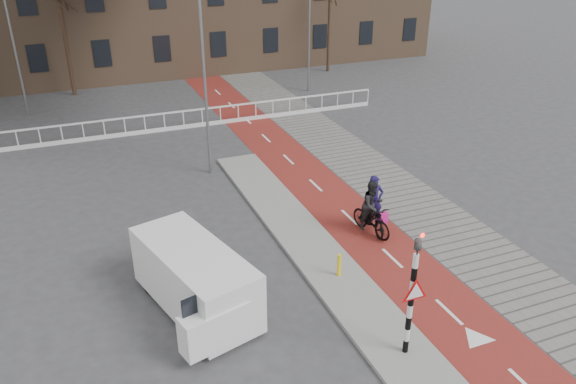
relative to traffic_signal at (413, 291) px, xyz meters
name	(u,v)px	position (x,y,z in m)	size (l,w,h in m)	color
ground	(384,304)	(0.60, 2.02, -1.99)	(120.00, 120.00, 0.00)	#38383A
bike_lane	(297,168)	(2.10, 12.02, -1.98)	(2.50, 60.00, 0.01)	maroon
sidewalk	(353,158)	(4.90, 12.02, -1.98)	(3.00, 60.00, 0.01)	slate
curb_island	(306,240)	(-0.10, 6.02, -1.93)	(1.80, 16.00, 0.12)	gray
traffic_signal	(413,291)	(0.00, 0.00, 0.00)	(0.80, 0.80, 3.68)	black
bollard	(339,265)	(-0.04, 3.67, -1.50)	(0.12, 0.12, 0.73)	yellow
cyclist_near	(373,212)	(2.43, 5.93, -1.29)	(0.96, 2.06, 2.05)	black
cyclist_far	(372,212)	(2.23, 5.70, -1.15)	(0.98, 1.93, 2.00)	black
van	(195,278)	(-4.41, 3.89, -0.99)	(2.87, 4.72, 1.90)	white
railing	(125,130)	(-4.40, 19.02, -1.68)	(28.00, 0.10, 0.99)	silver
tree_mid	(65,35)	(-6.38, 27.89, 1.70)	(0.26, 0.26, 7.39)	black
tree_right	(329,24)	(11.03, 27.42, 1.34)	(0.21, 0.21, 6.67)	black
streetlight_near	(205,80)	(-1.60, 12.93, 2.10)	(0.12, 0.12, 8.19)	slate
streetlight_left	(14,46)	(-9.04, 24.65, 1.85)	(0.12, 0.12, 7.69)	slate
streetlight_right	(309,21)	(7.61, 23.21, 2.34)	(0.12, 0.12, 8.66)	slate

